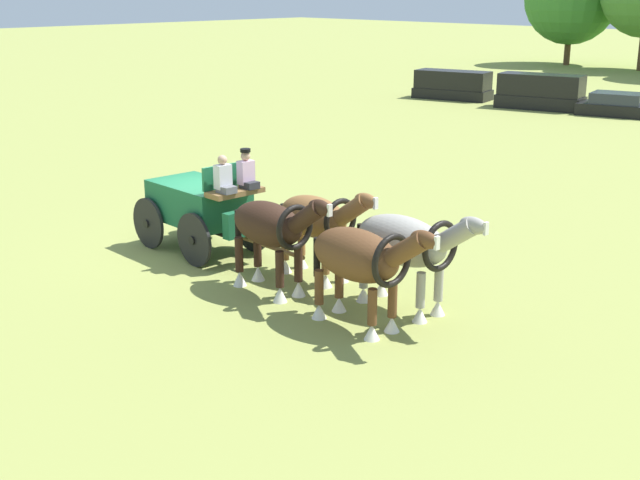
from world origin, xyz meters
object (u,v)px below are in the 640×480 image
object	(u,v)px
draft_horse_rear_near	(317,220)
parked_vehicle_c	(620,106)
draft_horse_lead_off	(360,259)
draft_horse_rear_off	(272,228)
show_wagon	(203,205)
parked_vehicle_a	(453,85)
draft_horse_lead_near	(406,244)
parked_vehicle_b	(541,92)

from	to	relation	value
draft_horse_rear_near	parked_vehicle_c	bearing A→B (deg)	103.07
draft_horse_rear_near	draft_horse_lead_off	bearing A→B (deg)	-28.96
draft_horse_rear_off	draft_horse_lead_off	size ratio (longest dim) A/B	0.97
show_wagon	parked_vehicle_a	size ratio (longest dim) A/B	1.18
draft_horse_rear_near	parked_vehicle_a	distance (m)	31.90
draft_horse_rear_near	draft_horse_lead_near	bearing A→B (deg)	-2.28
parked_vehicle_a	parked_vehicle_c	bearing A→B (deg)	3.63
parked_vehicle_a	parked_vehicle_c	distance (m)	9.83
draft_horse_rear_near	draft_horse_rear_off	distance (m)	1.30
show_wagon	parked_vehicle_c	size ratio (longest dim) A/B	1.24
show_wagon	draft_horse_lead_near	xyz separation A→B (m)	(6.00, 0.41, 0.21)
draft_horse_rear_near	parked_vehicle_a	size ratio (longest dim) A/B	0.64
draft_horse_lead_near	parked_vehicle_a	xyz separation A→B (m)	(-18.90, 27.51, -0.61)
draft_horse_lead_off	parked_vehicle_b	bearing A→B (deg)	114.56
parked_vehicle_b	parked_vehicle_c	size ratio (longest dim) A/B	1.08
draft_horse_rear_near	parked_vehicle_b	world-z (taller)	draft_horse_rear_near
draft_horse_lead_near	parked_vehicle_c	distance (m)	29.58
draft_horse_lead_near	draft_horse_rear_off	bearing A→B (deg)	-155.64
parked_vehicle_a	parked_vehicle_b	xyz separation A→B (m)	(5.69, -0.02, 0.10)
show_wagon	draft_horse_lead_near	size ratio (longest dim) A/B	1.69
draft_horse_rear_near	parked_vehicle_b	distance (m)	29.38
draft_horse_rear_off	parked_vehicle_c	xyz separation A→B (m)	(-6.45, 29.33, -0.94)
draft_horse_lead_near	parked_vehicle_c	world-z (taller)	draft_horse_lead_near
show_wagon	parked_vehicle_c	bearing A→B (deg)	96.17
draft_horse_lead_near	draft_horse_lead_off	bearing A→B (deg)	-92.32
draft_horse_lead_near	parked_vehicle_a	bearing A→B (deg)	124.49
draft_horse_lead_off	parked_vehicle_c	xyz separation A→B (m)	(-9.04, 29.43, -0.89)
draft_horse_lead_off	parked_vehicle_b	distance (m)	31.66
parked_vehicle_c	parked_vehicle_b	bearing A→B (deg)	-171.18
show_wagon	parked_vehicle_c	world-z (taller)	show_wagon
parked_vehicle_b	show_wagon	bearing A→B (deg)	-75.52
show_wagon	parked_vehicle_b	bearing A→B (deg)	104.48
draft_horse_lead_off	draft_horse_lead_near	bearing A→B (deg)	87.68
draft_horse_lead_off	parked_vehicle_a	bearing A→B (deg)	123.20
draft_horse_lead_near	draft_horse_lead_off	world-z (taller)	draft_horse_lead_near
parked_vehicle_a	parked_vehicle_b	distance (m)	5.69
parked_vehicle_a	parked_vehicle_c	xyz separation A→B (m)	(9.81, 0.62, -0.29)
draft_horse_lead_near	draft_horse_lead_off	size ratio (longest dim) A/B	1.04
draft_horse_lead_near	parked_vehicle_b	size ratio (longest dim) A/B	0.68
show_wagon	draft_horse_lead_near	distance (m)	6.02
draft_horse_rear_near	parked_vehicle_a	world-z (taller)	draft_horse_rear_near
draft_horse_rear_near	draft_horse_rear_off	xyz separation A→B (m)	(-0.06, -1.30, 0.08)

